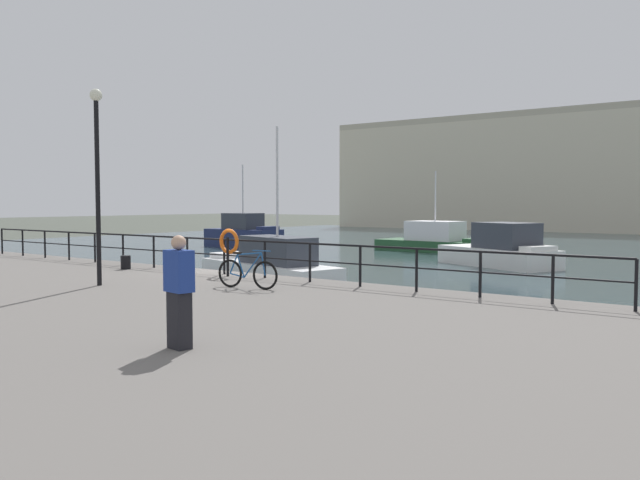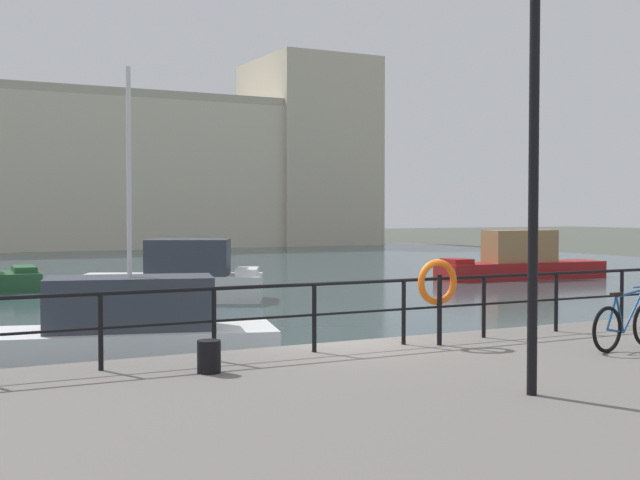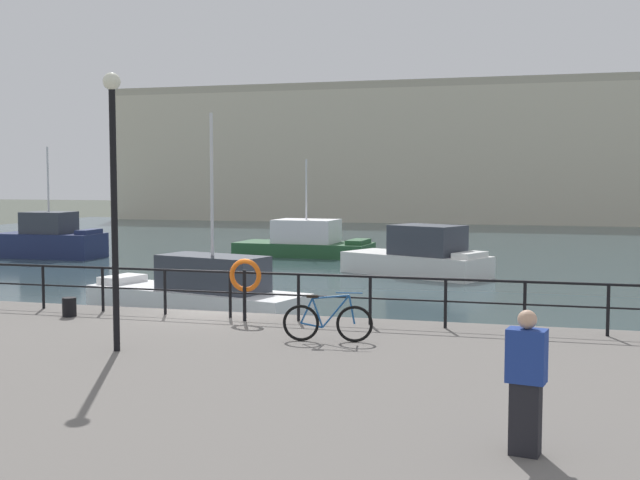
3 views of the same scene
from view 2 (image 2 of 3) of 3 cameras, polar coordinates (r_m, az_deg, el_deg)
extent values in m
plane|color=#4C5147|center=(14.42, 1.87, -11.00)|extent=(240.00, 240.00, 0.00)
cube|color=#33474C|center=(43.15, -18.01, -2.42)|extent=(80.00, 60.00, 0.01)
cube|color=#C0B69F|center=(83.02, -0.82, 5.90)|extent=(10.18, 12.17, 17.82)
cube|color=maroon|center=(41.40, 13.48, -2.00)|extent=(8.70, 2.60, 0.79)
cube|color=#997047|center=(41.27, 13.36, -0.40)|extent=(3.55, 1.68, 1.53)
cube|color=maroon|center=(39.33, 9.25, -1.43)|extent=(1.13, 1.45, 0.24)
cube|color=white|center=(18.32, -14.87, -7.06)|extent=(7.73, 3.97, 0.75)
cube|color=#333842|center=(18.18, -12.74, -4.17)|extent=(3.71, 2.38, 1.10)
cylinder|color=silver|center=(18.09, -12.81, 4.51)|extent=(0.10, 0.10, 4.39)
cube|color=white|center=(30.80, -10.01, -3.20)|extent=(6.90, 5.01, 0.93)
cube|color=#333842|center=(30.63, -8.90, -1.14)|extent=(3.48, 3.07, 1.29)
cube|color=white|center=(30.48, -4.96, -2.13)|extent=(1.45, 1.90, 0.24)
cube|color=#23512D|center=(36.63, -19.39, -1.86)|extent=(1.00, 2.10, 0.24)
cylinder|color=black|center=(11.93, -14.62, -6.05)|extent=(0.07, 0.07, 1.05)
cylinder|color=black|center=(12.38, -7.19, -5.71)|extent=(0.07, 0.07, 1.05)
cylinder|color=black|center=(13.03, -0.39, -5.31)|extent=(0.07, 0.07, 1.05)
cylinder|color=black|center=(13.83, 5.68, -4.90)|extent=(0.07, 0.07, 1.05)
cylinder|color=black|center=(14.78, 11.03, -4.48)|extent=(0.07, 0.07, 1.05)
cylinder|color=black|center=(15.83, 15.69, -4.09)|extent=(0.07, 0.07, 1.05)
cylinder|color=black|center=(16.98, 19.74, -3.72)|extent=(0.07, 0.07, 1.05)
cylinder|color=black|center=(13.36, 2.74, -2.87)|extent=(24.50, 0.06, 0.06)
cylinder|color=black|center=(13.40, 2.74, -4.88)|extent=(24.50, 0.04, 0.04)
torus|color=black|center=(13.70, 18.86, -5.76)|extent=(0.72, 0.18, 0.72)
cylinder|color=#194C8C|center=(14.23, 20.45, -4.51)|extent=(0.55, 0.12, 0.66)
cylinder|color=#194C8C|center=(13.94, 19.64, -4.78)|extent=(0.24, 0.07, 0.58)
cylinder|color=#194C8C|center=(14.12, 20.24, -3.40)|extent=(0.72, 0.15, 0.11)
cylinder|color=#194C8C|center=(13.88, 19.36, -5.83)|extent=(0.43, 0.11, 0.12)
cylinder|color=#194C8C|center=(13.76, 19.14, -4.70)|extent=(0.26, 0.08, 0.51)
cube|color=black|center=(13.82, 19.42, -3.48)|extent=(0.23, 0.12, 0.05)
cylinder|color=black|center=(11.52, -7.52, -7.83)|extent=(0.32, 0.32, 0.44)
cylinder|color=black|center=(13.82, 8.09, -4.70)|extent=(0.08, 0.08, 1.15)
torus|color=orange|center=(13.82, 7.96, -2.84)|extent=(0.75, 0.11, 0.75)
cylinder|color=black|center=(10.21, 14.25, 3.14)|extent=(0.12, 0.12, 4.79)
camera|label=1|loc=(21.74, 69.77, 0.67)|focal=36.93mm
camera|label=3|loc=(15.31, 83.99, 4.01)|focal=45.11mm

